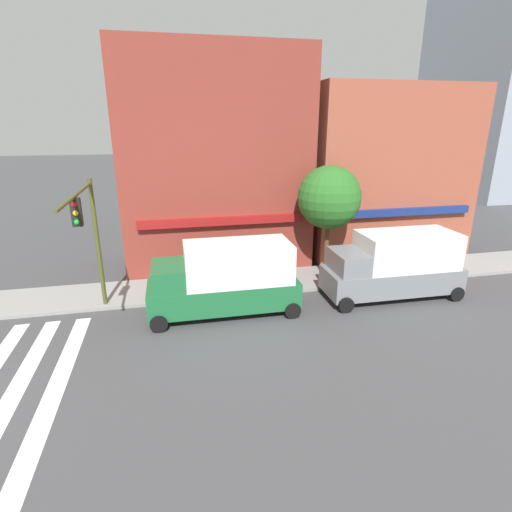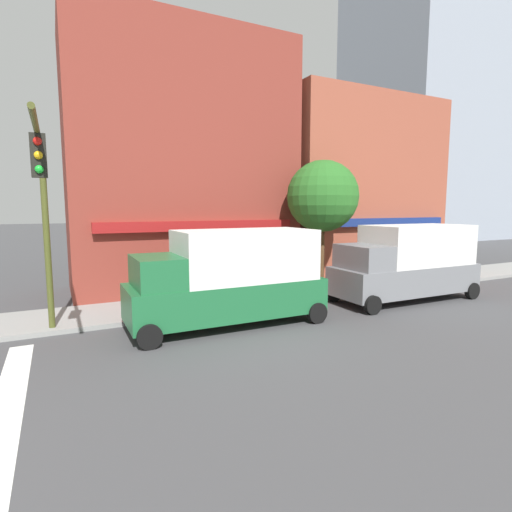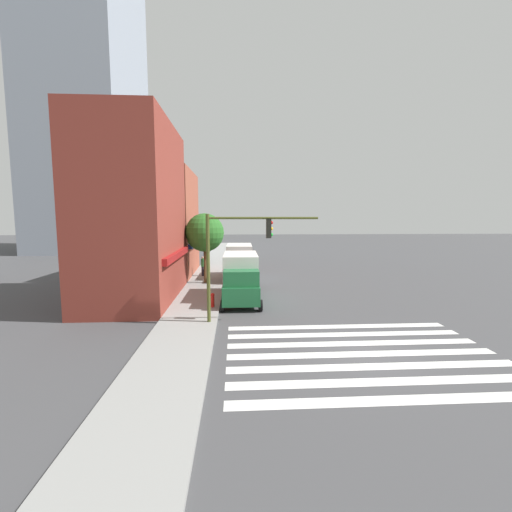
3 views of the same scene
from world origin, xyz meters
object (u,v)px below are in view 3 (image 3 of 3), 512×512
(box_truck_grey, at_px, (239,262))
(street_tree, at_px, (205,233))
(traffic_signal, at_px, (236,248))
(box_truck_green, at_px, (241,276))
(pedestrian_green_top, at_px, (203,266))
(fire_hydrant, at_px, (213,299))

(box_truck_grey, relative_size, street_tree, 1.11)
(traffic_signal, height_order, box_truck_grey, traffic_signal)
(traffic_signal, relative_size, box_truck_grey, 0.90)
(traffic_signal, bearing_deg, box_truck_green, -3.23)
(box_truck_grey, bearing_deg, traffic_signal, 179.51)
(box_truck_grey, xyz_separation_m, street_tree, (-2.18, 2.80, 2.63))
(street_tree, bearing_deg, box_truck_grey, -52.16)
(traffic_signal, height_order, pedestrian_green_top, traffic_signal)
(traffic_signal, relative_size, street_tree, 1.00)
(traffic_signal, distance_m, box_truck_grey, 13.06)
(box_truck_green, distance_m, street_tree, 6.77)
(fire_hydrant, relative_size, street_tree, 0.15)
(traffic_signal, bearing_deg, fire_hydrant, 26.07)
(fire_hydrant, height_order, street_tree, street_tree)
(pedestrian_green_top, relative_size, fire_hydrant, 2.10)
(box_truck_green, bearing_deg, fire_hydrant, 142.96)
(traffic_signal, xyz_separation_m, fire_hydrant, (2.89, 1.41, -3.31))
(fire_hydrant, bearing_deg, traffic_signal, -153.93)
(fire_hydrant, distance_m, street_tree, 8.66)
(box_truck_green, bearing_deg, pedestrian_green_top, 20.87)
(pedestrian_green_top, xyz_separation_m, fire_hydrant, (-11.17, -1.62, -0.46))
(box_truck_grey, distance_m, street_tree, 4.42)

